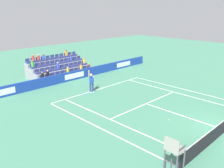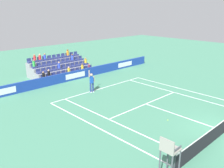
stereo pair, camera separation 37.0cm
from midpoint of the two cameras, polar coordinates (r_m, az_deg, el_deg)
The scene contains 13 objects.
line_baseline at distance 23.69m, azimuth -3.11°, elevation -1.05°, with size 10.97×0.10×0.01m, color white.
line_service at distance 20.17m, azimuth 7.39°, elevation -4.55°, with size 8.23×0.10×0.01m, color white.
line_centre_service at distance 18.56m, azimuth 15.25°, elevation -7.06°, with size 0.10×6.40×0.01m, color white.
line_singles_sideline_left at distance 17.05m, azimuth -0.03°, elevation -8.66°, with size 0.10×11.89×0.01m, color white.
line_singles_sideline_right at distance 23.16m, azimuth 14.58°, elevation -2.05°, with size 0.10×11.89×0.01m, color white.
line_doubles_sideline_left at distance 16.22m, azimuth -3.51°, elevation -10.14°, with size 0.10×11.89×0.01m, color white.
line_doubles_sideline_right at distance 24.30m, azimuth 16.25°, elevation -1.27°, with size 0.10×11.89×0.01m, color white.
line_centre_mark at distance 23.62m, azimuth -2.95°, elevation -1.11°, with size 0.10×0.20×0.01m, color white.
sponsor_barrier at distance 26.72m, azimuth -9.20°, elevation 1.99°, with size 23.36×0.22×0.98m.
tennis_player at distance 22.41m, azimuth -5.29°, elevation 0.46°, with size 0.51×0.40×2.85m.
umpire_chair at distance 11.16m, azimuth 13.21°, elevation -15.51°, with size 0.70×0.70×2.34m.
stadium_stand at distance 29.04m, azimuth -12.65°, elevation 3.42°, with size 6.82×3.80×2.62m.
loose_tennis_ball at distance 17.63m, azimuth 12.47°, elevation -8.08°, with size 0.07×0.07×0.07m, color #D1E533.
Camera 1 is at (15.05, 4.79, 7.50)m, focal length 39.38 mm.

